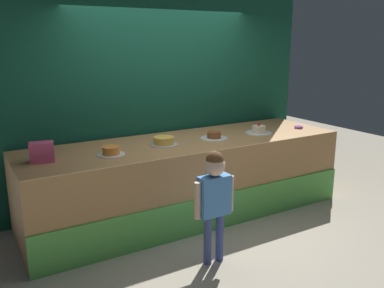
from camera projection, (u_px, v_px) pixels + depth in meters
ground_plane at (212, 230)px, 4.68m from camera, size 12.00×12.00×0.00m
stage_platform at (187, 178)px, 5.04m from camera, size 3.97×1.16×0.94m
curtain_backdrop at (162, 90)px, 5.35m from camera, size 4.42×0.08×2.99m
child_figure at (214, 192)px, 3.84m from camera, size 0.43×0.20×1.13m
pink_box at (42, 152)px, 4.03m from camera, size 0.25×0.19×0.20m
donut at (299, 127)px, 5.62m from camera, size 0.12×0.12×0.04m
cake_far_left at (111, 151)px, 4.29m from camera, size 0.29×0.29×0.15m
cake_center_left at (164, 141)px, 4.71m from camera, size 0.33×0.33×0.13m
cake_center_right at (214, 136)px, 5.02m from camera, size 0.34×0.34×0.09m
cake_far_right at (259, 130)px, 5.32m from camera, size 0.34×0.34×0.13m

